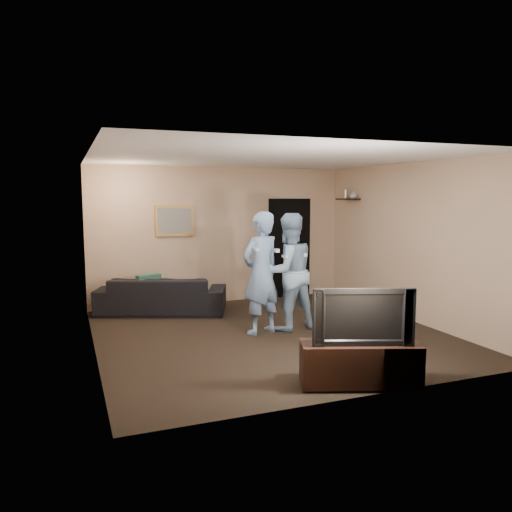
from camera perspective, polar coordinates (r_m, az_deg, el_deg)
name	(u,v)px	position (r m, az deg, el deg)	size (l,w,h in m)	color
ground	(270,334)	(7.56, 1.64, -8.91)	(5.00, 5.00, 0.00)	black
ceiling	(271,158)	(7.29, 1.71, 11.15)	(5.00, 5.00, 0.04)	silver
wall_back	(221,235)	(9.66, -4.06, 2.39)	(5.00, 0.04, 2.60)	tan
wall_front	(367,272)	(5.12, 12.54, -1.82)	(5.00, 0.04, 2.60)	tan
wall_left	(92,255)	(6.76, -18.28, 0.10)	(0.04, 5.00, 2.60)	tan
wall_right	(411,242)	(8.59, 17.25, 1.52)	(0.04, 5.00, 2.60)	tan
sofa	(162,295)	(8.98, -10.72, -4.36)	(2.22, 0.87, 0.65)	black
throw_pillow	(149,287)	(8.91, -12.15, -3.45)	(0.43, 0.14, 0.43)	#194C3B
painting_frame	(174,221)	(9.39, -9.30, 4.02)	(0.72, 0.05, 0.57)	olive
painting_canvas	(175,221)	(9.37, -9.27, 4.01)	(0.62, 0.01, 0.47)	slate
doorway	(289,248)	(10.18, 3.83, 0.92)	(0.90, 0.06, 2.00)	black
light_switch	(262,234)	(9.92, 0.69, 2.52)	(0.08, 0.02, 0.12)	silver
wall_shelf	(348,199)	(9.97, 10.45, 6.40)	(0.20, 0.60, 0.03)	black
shelf_vase	(354,195)	(9.80, 11.09, 6.90)	(0.14, 0.14, 0.15)	#B5B5BA
shelf_figurine	(346,194)	(10.04, 10.22, 7.01)	(0.06, 0.06, 0.18)	silver
tv_console	(360,364)	(5.65, 11.82, -11.94)	(1.28, 0.41, 0.46)	black
television	(361,315)	(5.50, 11.96, -6.62)	(1.08, 0.14, 0.62)	black
wii_player_left	(261,273)	(7.41, 0.57, -1.98)	(0.78, 0.64, 1.83)	#6C90BC
wii_player_right	(288,272)	(7.67, 3.71, -1.81)	(0.93, 0.76, 1.80)	#88ACC7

